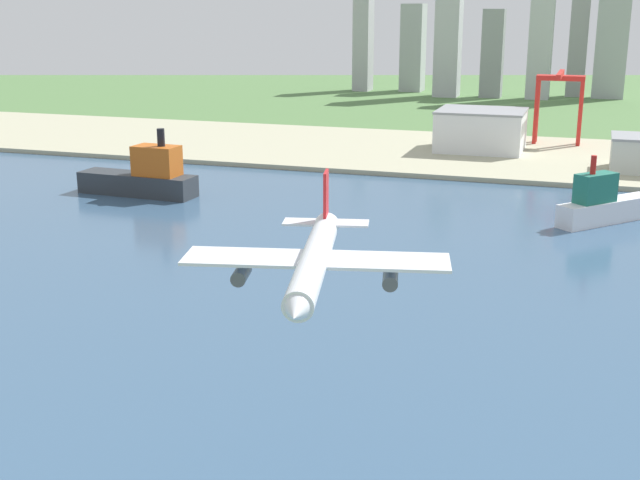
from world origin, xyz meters
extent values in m
plane|color=#4F7541|center=(0.00, 300.00, 0.00)|extent=(2400.00, 2400.00, 0.00)
cube|color=#385675|center=(0.00, 240.00, 0.07)|extent=(840.00, 360.00, 0.15)
cube|color=#AAA88A|center=(0.00, 490.00, 1.25)|extent=(840.00, 140.00, 2.50)
cylinder|color=silver|center=(32.31, 141.41, 44.21)|extent=(13.35, 41.92, 4.29)
cone|color=silver|center=(37.26, 119.24, 44.21)|extent=(5.01, 5.50, 4.08)
cube|color=silver|center=(31.85, 143.46, 43.57)|extent=(42.05, 17.97, 0.50)
cube|color=red|center=(28.18, 159.85, 48.93)|extent=(1.59, 5.03, 10.30)
cube|color=silver|center=(28.18, 159.85, 45.07)|extent=(15.42, 7.73, 0.36)
cylinder|color=#4C4F54|center=(43.33, 144.74, 41.21)|extent=(3.59, 6.25, 2.36)
cylinder|color=#4C4F54|center=(20.91, 139.72, 41.21)|extent=(3.59, 6.25, 2.36)
cube|color=#2D3338|center=(-118.87, 345.95, 4.87)|extent=(54.60, 16.48, 9.45)
cube|color=#BF5919|center=(-108.38, 345.39, 16.08)|extent=(20.00, 12.48, 12.96)
cylinder|color=black|center=(-105.69, 345.25, 26.34)|extent=(3.28, 3.28, 7.56)
cube|color=white|center=(78.02, 359.44, 4.54)|extent=(36.99, 40.43, 8.79)
cube|color=#1E6B59|center=(73.11, 353.85, 14.49)|extent=(16.50, 17.35, 11.11)
cylinder|color=red|center=(71.59, 352.12, 23.56)|extent=(2.12, 2.12, 7.03)
cube|color=red|center=(37.65, 530.32, 20.85)|extent=(2.20, 2.20, 36.70)
cube|color=red|center=(62.27, 530.32, 20.85)|extent=(2.20, 2.20, 36.70)
cube|color=red|center=(37.65, 538.32, 20.85)|extent=(2.20, 2.20, 36.70)
cube|color=red|center=(62.27, 538.32, 20.85)|extent=(2.20, 2.20, 36.70)
cube|color=red|center=(49.96, 534.32, 40.60)|extent=(27.03, 10.00, 2.80)
cube|color=red|center=(49.96, 523.15, 43.40)|extent=(2.60, 44.68, 2.60)
cube|color=white|center=(10.60, 498.28, 13.21)|extent=(46.84, 40.88, 21.41)
cube|color=gray|center=(10.60, 498.28, 24.51)|extent=(47.78, 41.70, 1.20)
cube|color=#AAA9AF|center=(-148.50, 828.15, 47.57)|extent=(15.48, 22.08, 95.14)
cube|color=#A2A6A8|center=(-101.74, 838.63, 40.99)|extent=(20.75, 24.74, 81.98)
cube|color=#B3B4BA|center=(-61.30, 799.57, 63.25)|extent=(21.62, 24.45, 126.51)
cube|color=gray|center=(-21.81, 804.22, 38.78)|extent=(18.83, 17.94, 77.56)
cube|color=#B4B7BB|center=(19.54, 802.57, 66.23)|extent=(20.01, 18.24, 132.45)
cube|color=#949498|center=(50.38, 834.06, 64.41)|extent=(16.06, 14.03, 128.82)
cube|color=#A1A6A9|center=(78.75, 826.69, 66.17)|extent=(27.35, 14.13, 132.33)
camera|label=1|loc=(70.94, 26.41, 81.41)|focal=47.12mm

